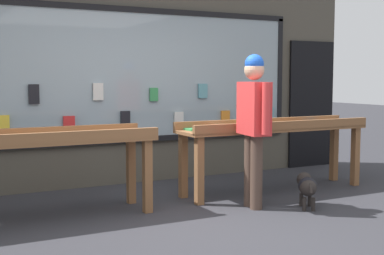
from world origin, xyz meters
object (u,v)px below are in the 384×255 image
display_table_right (274,134)px  small_dog (307,186)px  person_browsing (254,118)px  display_table_left (28,148)px

display_table_right → small_dog: 1.07m
person_browsing → display_table_left: bearing=84.1°
display_table_right → person_browsing: person_browsing is taller
person_browsing → small_dog: bearing=-110.7°
display_table_right → small_dog: (-0.21, -0.92, -0.51)m
display_table_left → person_browsing: (2.40, -0.62, 0.27)m
display_table_right → small_dog: size_ratio=5.02×
display_table_right → small_dog: display_table_right is taller
person_browsing → small_dog: size_ratio=3.31×
small_dog → person_browsing: bearing=91.4°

